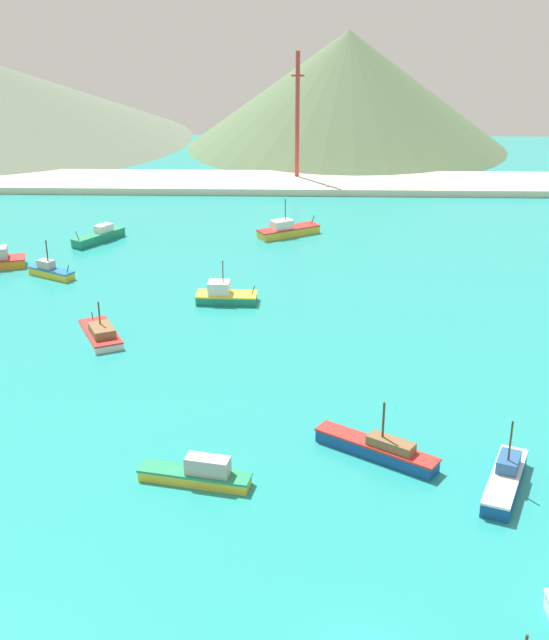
# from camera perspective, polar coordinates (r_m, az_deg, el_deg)

# --- Properties ---
(ground) EXTENTS (260.00, 280.00, 0.50)m
(ground) POSITION_cam_1_polar(r_m,az_deg,el_deg) (79.84, 4.41, -6.45)
(ground) COLOR teal
(fishing_boat_0) EXTENTS (5.49, 9.33, 5.89)m
(fishing_boat_0) POSITION_cam_1_polar(r_m,az_deg,el_deg) (71.01, 15.19, -10.25)
(fishing_boat_0) COLOR #14478C
(fishing_boat_0) RESTS_ON ground
(fishing_boat_3) EXTENTS (6.88, 4.92, 5.05)m
(fishing_boat_3) POSITION_cam_1_polar(r_m,az_deg,el_deg) (117.58, -14.77, 3.19)
(fishing_boat_3) COLOR gold
(fishing_boat_3) RESTS_ON ground
(fishing_boat_4) EXTENTS (9.42, 3.85, 2.43)m
(fishing_boat_4) POSITION_cam_1_polar(r_m,az_deg,el_deg) (69.58, -5.11, -10.19)
(fishing_boat_4) COLOR gold
(fishing_boat_4) RESTS_ON ground
(fishing_boat_7) EXTENTS (6.95, 8.71, 2.69)m
(fishing_boat_7) POSITION_cam_1_polar(r_m,az_deg,el_deg) (131.30, -11.65, 5.53)
(fishing_boat_7) COLOR #198466
(fishing_boat_7) RESTS_ON ground
(fishing_boat_9) EXTENTS (6.46, 8.95, 4.47)m
(fishing_boat_9) POSITION_cam_1_polar(r_m,az_deg,el_deg) (96.55, -11.55, -0.87)
(fishing_boat_9) COLOR silver
(fishing_boat_9) RESTS_ON ground
(fishing_boat_10) EXTENTS (9.91, 7.46, 5.85)m
(fishing_boat_10) POSITION_cam_1_polar(r_m,az_deg,el_deg) (131.50, 0.86, 6.05)
(fishing_boat_10) COLOR gold
(fishing_boat_10) RESTS_ON ground
(fishing_boat_11) EXTENTS (7.56, 3.24, 5.37)m
(fishing_boat_11) POSITION_cam_1_polar(r_m,az_deg,el_deg) (105.08, -3.36, 1.68)
(fishing_boat_11) COLOR #198466
(fishing_boat_11) RESTS_ON ground
(fishing_boat_14) EXTENTS (10.35, 7.80, 5.35)m
(fishing_boat_14) POSITION_cam_1_polar(r_m,az_deg,el_deg) (73.13, 6.95, -8.55)
(fishing_boat_14) COLOR #14478C
(fishing_boat_14) RESTS_ON ground
(beach_strip) EXTENTS (247.00, 15.48, 1.20)m
(beach_strip) POSITION_cam_1_polar(r_m,az_deg,el_deg) (162.57, 3.03, 9.16)
(beach_strip) COLOR beige
(beach_strip) RESTS_ON ground
(hill_central) EXTENTS (72.44, 72.44, 25.54)m
(hill_central) POSITION_cam_1_polar(r_m,az_deg,el_deg) (197.87, 4.91, 15.12)
(hill_central) COLOR #56704C
(hill_central) RESTS_ON ground
(radio_tower) EXTENTS (2.42, 1.94, 24.23)m
(radio_tower) POSITION_cam_1_polar(r_m,az_deg,el_deg) (162.91, 1.54, 13.43)
(radio_tower) COLOR #B7332D
(radio_tower) RESTS_ON ground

